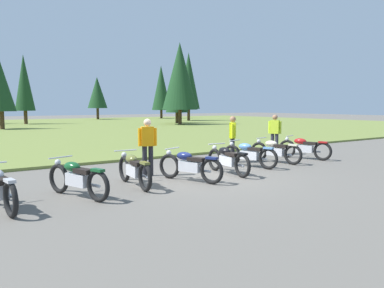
# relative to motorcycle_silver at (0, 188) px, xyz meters

# --- Properties ---
(ground_plane) EXTENTS (140.00, 140.00, 0.00)m
(ground_plane) POSITION_rel_motorcycle_silver_xyz_m (5.36, 0.56, -0.44)
(ground_plane) COLOR #605B54
(grass_moorland) EXTENTS (80.00, 44.00, 0.10)m
(grass_moorland) POSITION_rel_motorcycle_silver_xyz_m (5.36, 26.53, -0.39)
(grass_moorland) COLOR olive
(grass_moorland) RESTS_ON ground
(forest_treeline) EXTENTS (43.58, 27.09, 8.71)m
(forest_treeline) POSITION_rel_motorcycle_silver_xyz_m (7.27, 33.02, 3.85)
(forest_treeline) COLOR #47331E
(forest_treeline) RESTS_ON ground
(motorcycle_silver) EXTENTS (0.63, 2.10, 0.88)m
(motorcycle_silver) POSITION_rel_motorcycle_silver_xyz_m (0.00, 0.00, 0.00)
(motorcycle_silver) COLOR black
(motorcycle_silver) RESTS_ON ground
(motorcycle_british_green) EXTENTS (0.89, 2.02, 0.88)m
(motorcycle_british_green) POSITION_rel_motorcycle_silver_xyz_m (1.58, 0.15, 0.00)
(motorcycle_british_green) COLOR black
(motorcycle_british_green) RESTS_ON ground
(motorcycle_olive) EXTENTS (0.62, 2.10, 0.88)m
(motorcycle_olive) POSITION_rel_motorcycle_silver_xyz_m (3.14, 0.51, 0.00)
(motorcycle_olive) COLOR black
(motorcycle_olive) RESTS_ON ground
(motorcycle_navy) EXTENTS (0.93, 2.00, 0.88)m
(motorcycle_navy) POSITION_rel_motorcycle_silver_xyz_m (4.67, 0.26, 0.00)
(motorcycle_navy) COLOR black
(motorcycle_navy) RESTS_ON ground
(motorcycle_black) EXTENTS (0.62, 2.10, 0.88)m
(motorcycle_black) POSITION_rel_motorcycle_silver_xyz_m (6.23, 0.52, 0.00)
(motorcycle_black) COLOR black
(motorcycle_black) RESTS_ON ground
(motorcycle_sky_blue) EXTENTS (0.79, 2.05, 0.88)m
(motorcycle_sky_blue) POSITION_rel_motorcycle_silver_xyz_m (7.63, 1.09, 0.00)
(motorcycle_sky_blue) COLOR black
(motorcycle_sky_blue) RESTS_ON ground
(motorcycle_cream) EXTENTS (0.72, 2.07, 0.88)m
(motorcycle_cream) POSITION_rel_motorcycle_silver_xyz_m (9.07, 1.29, 0.00)
(motorcycle_cream) COLOR black
(motorcycle_cream) RESTS_ON ground
(motorcycle_red) EXTENTS (0.86, 2.03, 0.88)m
(motorcycle_red) POSITION_rel_motorcycle_silver_xyz_m (10.69, 1.33, 0.00)
(motorcycle_red) COLOR black
(motorcycle_red) RESTS_ON ground
(rider_in_hivis_vest) EXTENTS (0.41, 0.42, 1.67)m
(rider_in_hivis_vest) POSITION_rel_motorcycle_silver_xyz_m (7.88, 2.25, 0.51)
(rider_in_hivis_vest) COLOR black
(rider_in_hivis_vest) RESTS_ON ground
(rider_checking_bike) EXTENTS (0.53, 0.32, 1.67)m
(rider_checking_bike) POSITION_rel_motorcycle_silver_xyz_m (4.10, 1.59, 0.51)
(rider_checking_bike) COLOR black
(rider_checking_bike) RESTS_ON ground
(rider_near_row_end) EXTENTS (0.37, 0.49, 1.67)m
(rider_near_row_end) POSITION_rel_motorcycle_silver_xyz_m (10.73, 2.90, 0.51)
(rider_near_row_end) COLOR #2D2D38
(rider_near_row_end) RESTS_ON ground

